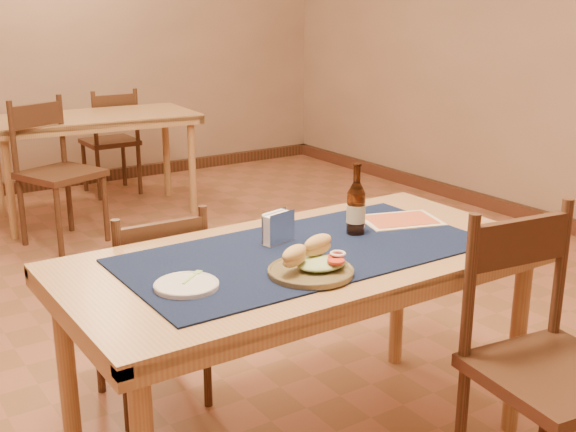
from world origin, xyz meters
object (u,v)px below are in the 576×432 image
main_table (305,276)px  sandwich_plate (312,265)px  chair_main_far (152,303)px  chair_main_near (546,362)px  napkin_holder (278,228)px  back_table (93,126)px  beer_bottle (356,208)px

main_table → sandwich_plate: 0.23m
main_table → chair_main_far: bearing=117.7°
chair_main_near → napkin_holder: size_ratio=7.14×
napkin_holder → main_table: bearing=-75.9°
chair_main_far → sandwich_plate: bearing=-74.8°
chair_main_near → napkin_holder: (-0.49, 0.74, 0.32)m
sandwich_plate → napkin_holder: 0.30m
back_table → sandwich_plate: 3.50m
back_table → sandwich_plate: sandwich_plate is taller
chair_main_far → napkin_holder: napkin_holder is taller
chair_main_far → sandwich_plate: 0.86m
beer_bottle → napkin_holder: bearing=167.3°
main_table → beer_bottle: size_ratio=6.34×
chair_main_far → chair_main_near: chair_main_near is taller
chair_main_near → beer_bottle: (-0.20, 0.68, 0.36)m
sandwich_plate → napkin_holder: size_ratio=1.98×
back_table → napkin_holder: 3.20m
sandwich_plate → main_table: bearing=61.3°
main_table → back_table: (0.41, 3.28, 0.00)m
back_table → sandwich_plate: (-0.51, -3.46, 0.12)m
main_table → sandwich_plate: size_ratio=6.11×
main_table → chair_main_near: 0.80m
back_table → beer_bottle: 3.23m
back_table → chair_main_far: 2.80m
back_table → chair_main_far: size_ratio=1.82×
chair_main_far → napkin_holder: bearing=-59.4°
chair_main_far → beer_bottle: (0.56, -0.53, 0.42)m
beer_bottle → chair_main_far: bearing=136.6°
main_table → beer_bottle: beer_bottle is taller
chair_main_far → sandwich_plate: (0.21, -0.76, 0.35)m
main_table → chair_main_far: chair_main_far is taller
main_table → sandwich_plate: bearing=-118.7°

